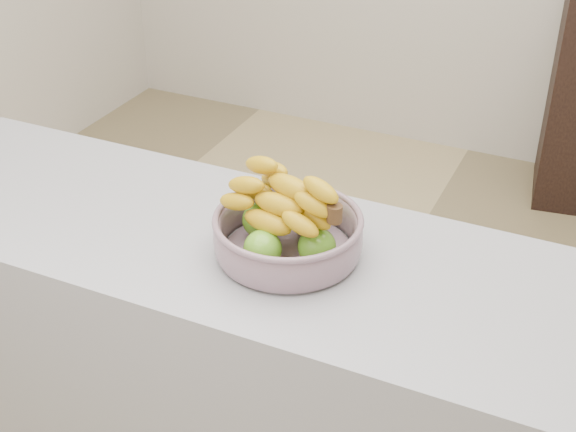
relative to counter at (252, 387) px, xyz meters
name	(u,v)px	position (x,y,z in m)	size (l,w,h in m)	color
ground	(320,395)	(0.00, 0.48, -0.45)	(4.00, 4.00, 0.00)	tan
counter	(252,387)	(0.00, 0.00, 0.00)	(2.00, 0.60, 0.90)	#9B9CA3
fruit_bowl	(288,230)	(0.10, 0.00, 0.51)	(0.34, 0.34, 0.20)	#8695A1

